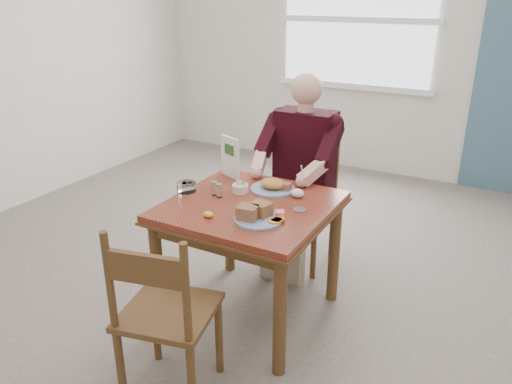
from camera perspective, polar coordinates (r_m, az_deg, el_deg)
The scene contains 16 objects.
floor at distance 3.23m, azimuth -0.62°, elevation -13.56°, with size 6.00×6.00×0.00m, color #62554F.
wall_back at distance 5.46m, azimuth 15.60°, elevation 16.24°, with size 5.50×5.50×0.00m, color beige.
lemon_wedge at distance 2.69m, azimuth -5.47°, elevation -2.58°, with size 0.06×0.04×0.03m, color yellow.
napkin at distance 2.94m, azimuth 4.76°, elevation -0.13°, with size 0.08×0.07×0.05m, color white.
metal_dish at distance 2.77m, azimuth 5.01°, elevation -2.03°, with size 0.07×0.07×0.01m, color silver.
window at distance 5.53m, azimuth 11.51°, elevation 18.73°, with size 1.72×0.04×1.42m.
table at distance 2.91m, azimuth -0.67°, elevation -3.27°, with size 0.92×0.92×0.75m.
chair_far at distance 3.63m, azimuth 5.53°, elevation -0.82°, with size 0.42×0.42×0.95m.
chair_near at distance 2.43m, azimuth -10.42°, elevation -13.65°, with size 0.50×0.50×0.95m.
diner at distance 3.43m, azimuth 5.13°, elevation 3.79°, with size 0.53×0.56×1.39m.
near_plate at distance 2.64m, azimuth 0.15°, elevation -2.58°, with size 0.27×0.26×0.08m.
far_plate at distance 3.03m, azimuth 2.03°, elevation 0.69°, with size 0.27×0.27×0.07m.
caddy at distance 3.00m, azimuth -1.81°, elevation 0.42°, with size 0.10×0.10×0.07m.
shakers at distance 2.95m, azimuth -4.50°, elevation 0.32°, with size 0.10×0.07×0.08m.
creamer at distance 3.04m, azimuth -7.96°, elevation 0.59°, with size 0.14×0.14×0.05m.
menu at distance 3.22m, azimuth -2.97°, elevation 4.03°, with size 0.17×0.08×0.27m.
Camera 1 is at (1.29, -2.29, 1.88)m, focal length 35.00 mm.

